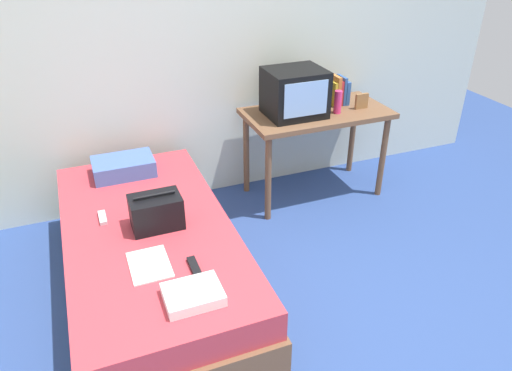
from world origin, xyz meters
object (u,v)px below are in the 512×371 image
tv (295,93)px  water_bottle (338,102)px  book_row (338,91)px  pillow (124,167)px  folded_towel (193,295)px  remote_silver (103,218)px  magazine (149,265)px  remote_dark (194,266)px  handbag (156,212)px  desk (316,122)px  picture_frame (362,101)px  bed (152,259)px

tv → water_bottle: tv is taller
book_row → pillow: size_ratio=0.57×
folded_towel → remote_silver: bearing=110.6°
magazine → remote_silver: size_ratio=2.01×
book_row → pillow: (-1.79, -0.11, -0.31)m
remote_dark → handbag: bearing=102.2°
book_row → remote_dark: bearing=-140.5°
desk → remote_dark: (-1.36, -1.23, -0.15)m
remote_dark → pillow: bearing=98.9°
desk → tv: (-0.21, -0.01, 0.28)m
remote_dark → remote_silver: size_ratio=1.08×
water_bottle → book_row: bearing=60.1°
desk → picture_frame: (0.36, -0.08, 0.16)m
water_bottle → picture_frame: water_bottle is taller
water_bottle → folded_towel: (-1.56, -1.36, -0.32)m
picture_frame → magazine: 2.22m
bed → magazine: (-0.06, -0.38, 0.26)m
tv → book_row: 0.46m
handbag → remote_dark: handbag is taller
picture_frame → handbag: picture_frame is taller
bed → remote_dark: (0.16, -0.49, 0.26)m
book_row → water_bottle: bearing=-119.9°
bed → handbag: (0.06, -0.02, 0.35)m
tv → remote_dark: size_ratio=2.82×
bed → book_row: size_ratio=8.27×
picture_frame → remote_dark: (-1.72, -1.15, -0.31)m
desk → folded_towel: size_ratio=4.14×
pillow → magazine: (-0.03, -1.10, -0.06)m
desk → book_row: book_row is taller
pillow → picture_frame: bearing=-1.9°
bed → book_row: book_row is taller
desk → magazine: (-1.58, -1.12, -0.16)m
tv → magazine: size_ratio=1.52×
book_row → remote_silver: 2.13m
desk → handbag: desk is taller
handbag → magazine: handbag is taller
water_bottle → tv: bearing=164.8°
bed → desk: size_ratio=1.72×
bed → remote_dark: size_ratio=12.82×
book_row → handbag: book_row is taller
book_row → picture_frame: (0.12, -0.17, -0.05)m
desk → folded_towel: desk is taller
book_row → picture_frame: bearing=-53.5°
handbag → remote_dark: (0.10, -0.46, -0.09)m
picture_frame → magazine: picture_frame is taller
desk → magazine: desk is taller
water_bottle → folded_towel: size_ratio=0.65×
tv → book_row: size_ratio=1.82×
pillow → folded_towel: (0.12, -1.44, -0.03)m
magazine → remote_dark: bearing=-26.8°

